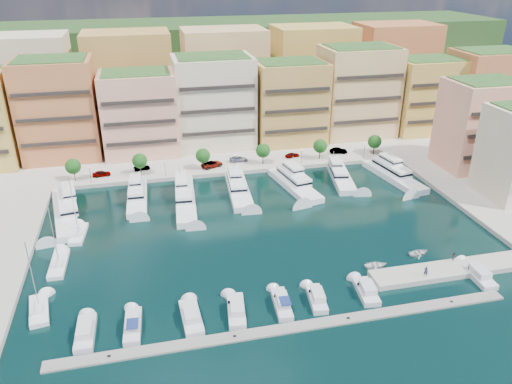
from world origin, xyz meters
TOP-DOWN VIEW (x-y plane):
  - ground at (0.00, 0.00)m, footprint 400.00×400.00m
  - north_quay at (0.00, 62.00)m, footprint 220.00×64.00m
  - hillside at (0.00, 110.00)m, footprint 240.00×40.00m
  - south_pontoon at (-3.00, -30.00)m, footprint 72.00×2.20m
  - finger_pier at (30.00, -22.00)m, footprint 32.00×5.00m
  - apartment_1 at (-44.00, 51.99)m, footprint 20.00×16.50m
  - apartment_2 at (-23.00, 49.99)m, footprint 20.00×15.50m
  - apartment_3 at (-2.00, 51.99)m, footprint 22.00×16.50m
  - apartment_4 at (20.00, 49.99)m, footprint 20.00×15.50m
  - apartment_5 at (42.00, 51.99)m, footprint 22.00×16.50m
  - apartment_6 at (64.00, 49.99)m, footprint 20.00×15.50m
  - apartment_7 at (84.00, 47.99)m, footprint 22.00×16.50m
  - apartment_east_a at (62.00, 19.99)m, footprint 18.00×14.50m
  - backblock_0 at (-55.00, 74.00)m, footprint 26.00×18.00m
  - backblock_1 at (-25.00, 74.00)m, footprint 26.00×18.00m
  - backblock_2 at (5.00, 74.00)m, footprint 26.00×18.00m
  - backblock_3 at (35.00, 74.00)m, footprint 26.00×18.00m
  - backblock_4 at (65.00, 74.00)m, footprint 26.00×18.00m
  - tree_0 at (-40.00, 33.50)m, footprint 3.80×3.80m
  - tree_1 at (-24.00, 33.50)m, footprint 3.80×3.80m
  - tree_2 at (-8.00, 33.50)m, footprint 3.80×3.80m
  - tree_3 at (8.00, 33.50)m, footprint 3.80×3.80m
  - tree_4 at (24.00, 33.50)m, footprint 3.80×3.80m
  - tree_5 at (40.00, 33.50)m, footprint 3.80×3.80m
  - lamppost_0 at (-36.00, 31.20)m, footprint 0.30×0.30m
  - lamppost_1 at (-18.00, 31.20)m, footprint 0.30×0.30m
  - lamppost_2 at (0.00, 31.20)m, footprint 0.30×0.30m
  - lamppost_3 at (18.00, 31.20)m, footprint 0.30×0.30m
  - lamppost_4 at (36.00, 31.20)m, footprint 0.30×0.30m
  - yacht_0 at (-40.68, 17.57)m, footprint 8.45×25.35m
  - yacht_1 at (-25.18, 20.65)m, footprint 4.97×18.28m
  - yacht_2 at (-14.48, 17.71)m, footprint 6.02×24.88m
  - yacht_3 at (-1.57, 19.67)m, footprint 6.07×20.66m
  - yacht_4 at (12.35, 19.54)m, footprint 8.57×21.11m
  - yacht_5 at (25.07, 20.92)m, footprint 7.54×18.13m
  - yacht_6 at (38.53, 19.17)m, footprint 8.27×21.97m
  - cruiser_0 at (-33.54, -24.59)m, footprint 2.89×7.96m
  - cruiser_1 at (-26.66, -24.61)m, footprint 2.91×8.17m
  - cruiser_2 at (-17.79, -24.59)m, footprint 3.20×8.41m
  - cruiser_3 at (-10.67, -24.59)m, footprint 3.68×8.44m
  - cruiser_4 at (-3.20, -24.60)m, footprint 3.02×8.08m
  - cruiser_5 at (2.76, -24.58)m, footprint 3.35×7.45m
  - cruiser_6 at (11.50, -24.58)m, footprint 3.64×7.59m
  - cruiser_9 at (32.62, -24.59)m, footprint 3.11×8.51m
  - sailboat_1 at (-39.69, -4.04)m, footprint 3.06×9.52m
  - sailboat_2 at (-37.12, 6.47)m, footprint 3.43×8.47m
  - sailboat_0 at (-41.14, -17.22)m, footprint 4.03×8.39m
  - tender_2 at (26.42, -15.51)m, footprint 4.56×3.67m
  - tender_0 at (16.62, -17.56)m, footprint 4.17×2.99m
  - car_0 at (-33.73, 34.69)m, footprint 4.62×2.30m
  - car_1 at (-23.70, 36.42)m, footprint 4.32×2.05m
  - car_2 at (-5.58, 34.45)m, footprint 6.42×4.66m
  - car_3 at (1.95, 36.73)m, footprint 5.03×2.23m
  - car_4 at (17.09, 36.43)m, footprint 4.28×2.41m
  - car_5 at (30.63, 36.31)m, footprint 5.05×2.36m
  - person_0 at (23.04, -23.31)m, footprint 0.83×0.79m
  - person_1 at (30.47, -20.00)m, footprint 1.02×1.01m

SIDE VIEW (x-z plane):
  - ground at x=0.00m, z-range 0.00..0.00m
  - north_quay at x=0.00m, z-range -1.00..1.00m
  - hillside at x=0.00m, z-range -29.00..29.00m
  - south_pontoon at x=-3.00m, z-range -0.17..0.17m
  - finger_pier at x=30.00m, z-range -1.00..1.00m
  - sailboat_1 at x=-39.69m, z-range -6.29..6.91m
  - sailboat_0 at x=-41.14m, z-range -6.28..6.92m
  - sailboat_2 at x=-37.12m, z-range -6.28..6.92m
  - tender_2 at x=26.42m, z-range 0.00..0.84m
  - tender_0 at x=16.62m, z-range 0.00..0.86m
  - cruiser_9 at x=32.62m, z-range -0.73..1.82m
  - cruiser_2 at x=-17.79m, z-range -0.73..1.82m
  - cruiser_3 at x=-10.67m, z-range -0.73..1.82m
  - cruiser_0 at x=-33.54m, z-range -0.73..1.82m
  - cruiser_6 at x=11.50m, z-range -0.73..1.82m
  - cruiser_5 at x=2.76m, z-range -0.73..1.82m
  - cruiser_1 at x=-26.66m, z-range -0.76..1.90m
  - cruiser_4 at x=-3.20m, z-range -0.76..1.90m
  - yacht_4 at x=12.35m, z-range -2.56..4.74m
  - yacht_1 at x=-25.18m, z-range -2.56..4.74m
  - yacht_6 at x=38.53m, z-range -2.44..4.86m
  - yacht_0 at x=-40.68m, z-range -2.44..4.86m
  - yacht_2 at x=-14.48m, z-range -2.44..4.86m
  - yacht_3 at x=-1.57m, z-range -2.44..4.86m
  - yacht_5 at x=25.07m, z-range -2.44..4.86m
  - car_1 at x=-23.70m, z-range 1.00..2.37m
  - car_4 at x=17.09m, z-range 1.00..2.37m
  - car_3 at x=1.95m, z-range 1.00..2.44m
  - car_0 at x=-33.73m, z-range 1.00..2.51m
  - car_5 at x=30.63m, z-range 1.00..2.60m
  - car_2 at x=-5.58m, z-range 1.00..2.62m
  - person_1 at x=30.47m, z-range 1.00..2.66m
  - person_0 at x=23.04m, z-range 1.00..2.91m
  - lamppost_0 at x=-36.00m, z-range 1.73..5.93m
  - lamppost_1 at x=-18.00m, z-range 1.73..5.93m
  - lamppost_2 at x=0.00m, z-range 1.73..5.93m
  - lamppost_3 at x=18.00m, z-range 1.73..5.93m
  - lamppost_4 at x=36.00m, z-range 1.73..5.93m
  - tree_0 at x=-40.00m, z-range 1.92..7.57m
  - tree_1 at x=-24.00m, z-range 1.92..7.57m
  - tree_2 at x=-8.00m, z-range 1.92..7.57m
  - tree_3 at x=8.00m, z-range 1.92..7.57m
  - tree_4 at x=24.00m, z-range 1.92..7.57m
  - tree_5 at x=40.00m, z-range 1.92..7.57m
  - apartment_east_a at x=62.00m, z-range 0.91..23.71m
  - apartment_2 at x=-23.00m, z-range 0.91..23.71m
  - apartment_6 at x=64.00m, z-range 0.91..23.71m
  - apartment_4 at x=20.00m, z-range 0.91..24.71m
  - apartment_7 at x=84.00m, z-range 0.91..25.71m
  - apartment_3 at x=-2.00m, z-range 0.91..26.71m
  - apartment_5 at x=42.00m, z-range 0.91..27.71m
  - apartment_1 at x=-44.00m, z-range 0.91..27.71m
  - backblock_0 at x=-55.00m, z-range 1.00..31.00m
  - backblock_1 at x=-25.00m, z-range 1.00..31.00m
  - backblock_2 at x=5.00m, z-range 1.00..31.00m
  - backblock_3 at x=35.00m, z-range 1.00..31.00m
  - backblock_4 at x=65.00m, z-range 1.00..31.00m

